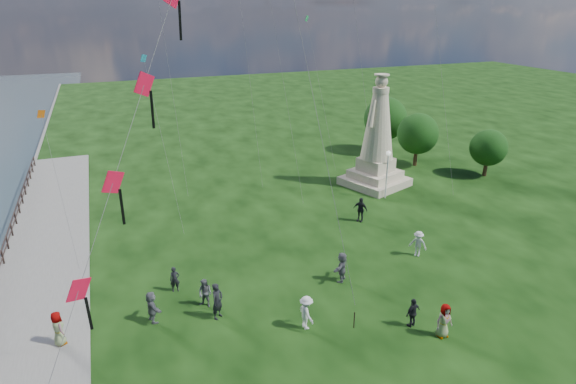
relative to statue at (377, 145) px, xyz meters
name	(u,v)px	position (x,y,z in m)	size (l,w,h in m)	color
waterfront	(8,330)	(-26.92, -10.85, -3.64)	(200.00, 200.00, 1.51)	#303F49
statue	(377,145)	(0.00, 0.00, 0.00)	(5.96, 5.96, 9.45)	tan
lamppost	(388,164)	(-0.76, -2.96, -0.71)	(0.37, 0.37, 3.97)	silver
tree_row	(414,129)	(7.02, 4.71, -0.30)	(8.53, 13.68, 5.82)	#382314
person_0	(217,301)	(-17.15, -13.64, -2.60)	(0.71, 0.47, 1.95)	black
person_1	(205,293)	(-17.52, -12.46, -2.78)	(0.77, 0.48, 1.58)	#595960
person_2	(306,313)	(-13.36, -16.00, -2.69)	(1.14, 0.59, 1.76)	silver
person_3	(413,313)	(-8.47, -17.74, -2.80)	(0.91, 0.46, 1.55)	black
person_4	(444,321)	(-7.56, -18.91, -2.70)	(0.85, 0.52, 1.74)	#595960
person_5	(152,307)	(-20.24, -12.76, -2.73)	(1.56, 0.67, 1.68)	#595960
person_6	(175,279)	(-18.76, -10.43, -2.84)	(0.53, 0.35, 1.46)	black
person_8	(418,244)	(-4.04, -11.92, -2.73)	(1.08, 0.56, 1.68)	silver
person_9	(360,209)	(-4.85, -6.10, -2.66)	(1.07, 0.55, 1.83)	black
person_10	(58,330)	(-24.43, -13.08, -2.72)	(0.83, 0.51, 1.70)	#595960
person_11	(342,267)	(-9.79, -12.79, -2.68)	(1.64, 0.71, 1.77)	#595960
red_kite_train	(142,98)	(-19.77, -15.25, 7.95)	(9.12, 9.35, 18.66)	black
small_kites	(257,14)	(-9.26, 3.51, 10.41)	(29.72, 15.98, 26.31)	teal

